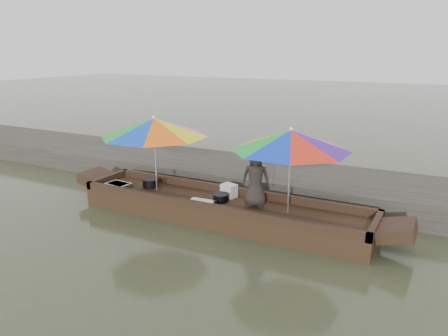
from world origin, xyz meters
The scene contains 11 objects.
water centered at (0.00, 0.00, 0.00)m, with size 80.00×80.00×0.00m, color #3E462B.
dock centered at (0.00, 2.20, 0.25)m, with size 22.00×2.20×0.50m, color #2D2B26.
boat_hull centered at (0.00, 0.00, 0.17)m, with size 5.73×1.20×0.35m, color black.
cooking_pot centered at (-1.78, 0.15, 0.44)m, with size 0.33×0.33×0.17m, color black.
tray_crayfish centered at (-2.37, -0.20, 0.39)m, with size 0.50×0.34×0.09m, color silver.
tray_scallop centered at (-0.28, -0.30, 0.38)m, with size 0.50×0.34×0.06m, color silver.
charcoal_grill centered at (-0.04, 0.04, 0.42)m, with size 0.29×0.29×0.14m, color black.
supply_bag centered at (-0.02, 0.34, 0.48)m, with size 0.28×0.22×0.26m, color silver.
vendor centered at (0.64, 0.13, 0.88)m, with size 0.52×0.34×1.06m, color black.
umbrella_bow centered at (-1.51, 0.00, 1.12)m, with size 2.15×2.15×1.55m, color yellow, non-canonical shape.
umbrella_stern centered at (1.33, 0.00, 1.12)m, with size 2.07×2.07×1.55m, color pink, non-canonical shape.
Camera 1 is at (3.71, -6.91, 3.14)m, focal length 35.00 mm.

